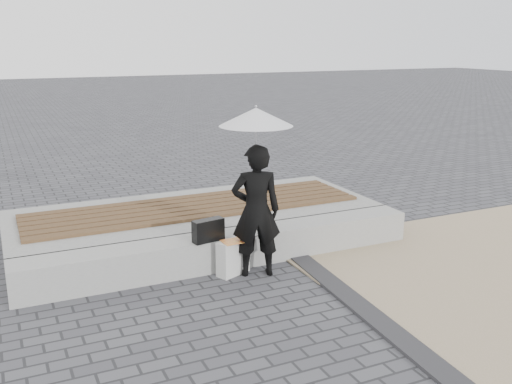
# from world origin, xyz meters

# --- Properties ---
(ground) EXTENTS (80.00, 80.00, 0.00)m
(ground) POSITION_xyz_m (0.00, 0.00, 0.00)
(ground) COLOR #48484C
(ground) RESTS_ON ground
(edging_band) EXTENTS (0.61, 5.20, 0.04)m
(edging_band) POSITION_xyz_m (0.75, -0.50, 0.02)
(edging_band) COLOR #2D2C2F
(edging_band) RESTS_ON ground
(seating_ledge) EXTENTS (5.00, 0.45, 0.40)m
(seating_ledge) POSITION_xyz_m (0.00, 1.60, 0.20)
(seating_ledge) COLOR #A1A19C
(seating_ledge) RESTS_ON ground
(timber_platform) EXTENTS (5.00, 2.00, 0.40)m
(timber_platform) POSITION_xyz_m (0.00, 2.80, 0.20)
(timber_platform) COLOR #989893
(timber_platform) RESTS_ON ground
(timber_decking) EXTENTS (4.60, 1.20, 0.04)m
(timber_decking) POSITION_xyz_m (0.00, 2.80, 0.42)
(timber_decking) COLOR brown
(timber_decking) RESTS_ON timber_platform
(woman) EXTENTS (0.65, 0.52, 1.55)m
(woman) POSITION_xyz_m (0.18, 1.17, 0.78)
(woman) COLOR black
(woman) RESTS_ON ground
(parasol) EXTENTS (0.82, 0.82, 1.05)m
(parasol) POSITION_xyz_m (0.18, 1.17, 1.85)
(parasol) COLOR #B5B6BA
(parasol) RESTS_ON ground
(handbag) EXTENTS (0.39, 0.20, 0.26)m
(handbag) POSITION_xyz_m (-0.31, 1.44, 0.53)
(handbag) COLOR black
(handbag) RESTS_ON seating_ledge
(canvas_tote) EXTENTS (0.43, 0.31, 0.42)m
(canvas_tote) POSITION_xyz_m (-0.06, 1.29, 0.21)
(canvas_tote) COLOR silver
(canvas_tote) RESTS_ON ground
(magazine) EXTENTS (0.29, 0.22, 0.01)m
(magazine) POSITION_xyz_m (-0.06, 1.24, 0.42)
(magazine) COLOR #D03E31
(magazine) RESTS_ON canvas_tote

